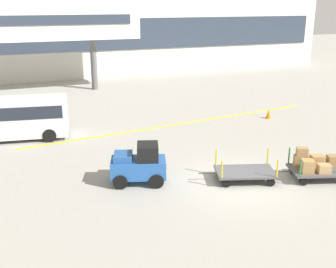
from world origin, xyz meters
TOP-DOWN VIEW (x-y plane):
  - ground_plane at (0.00, 0.00)m, footprint 120.00×120.00m
  - apron_lead_line at (0.99, 8.34)m, footprint 18.39×2.52m
  - terminal_building at (0.00, 25.98)m, footprint 47.26×2.51m
  - jet_bridge at (-7.67, 19.99)m, footprint 17.89×3.00m
  - baggage_tug at (-3.73, 1.39)m, footprint 2.34×1.76m
  - baggage_cart_lead at (0.22, 0.09)m, footprint 3.08×2.05m
  - baggage_cart_middle at (2.96, -0.74)m, footprint 3.08×2.05m
  - shuttle_van at (-7.79, 8.86)m, footprint 5.04×2.65m
  - safety_cone_near at (6.39, 7.50)m, footprint 0.36×0.36m

SIDE VIEW (x-z plane):
  - ground_plane at x=0.00m, z-range 0.00..0.00m
  - apron_lead_line at x=0.99m, z-range 0.00..0.01m
  - safety_cone_near at x=6.39m, z-range 0.00..0.55m
  - baggage_cart_lead at x=0.22m, z-range -0.20..0.90m
  - baggage_cart_middle at x=2.96m, z-range -0.07..1.16m
  - baggage_tug at x=-3.73m, z-range -0.04..1.54m
  - shuttle_van at x=-7.79m, z-range 0.19..2.28m
  - terminal_building at x=0.00m, z-range 0.01..7.11m
  - jet_bridge at x=-7.67m, z-range 1.94..8.52m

